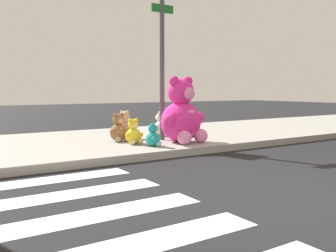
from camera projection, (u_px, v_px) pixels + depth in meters
The scene contains 9 objects.
ground_plane at pixel (287, 199), 4.49m from camera, with size 60.00×60.00×0.00m, color black.
sidewalk at pixel (108, 142), 8.83m from camera, with size 28.00×4.40×0.15m, color #9E9B93.
sign_pole at pixel (162, 65), 8.53m from camera, with size 0.56×0.11×3.20m.
plush_pink_large at pixel (182, 116), 8.22m from camera, with size 1.11×1.00×1.45m.
plush_tan at pixel (124, 127), 8.97m from camera, with size 0.47×0.50×0.66m.
plush_white at pixel (160, 126), 9.39m from camera, with size 0.43×0.45×0.62m.
plush_yellow at pixel (134, 134), 7.98m from camera, with size 0.42×0.37×0.55m.
plush_teal at pixel (153, 137), 7.68m from camera, with size 0.34×0.34×0.48m.
plush_brown at pixel (119, 130), 8.40m from camera, with size 0.49×0.44×0.64m.
Camera 1 is at (-3.57, -2.91, 1.31)m, focal length 40.29 mm.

